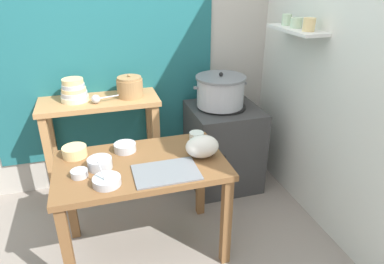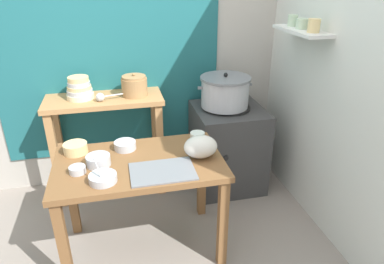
{
  "view_description": "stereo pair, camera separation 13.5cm",
  "coord_description": "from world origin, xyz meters",
  "px_view_note": "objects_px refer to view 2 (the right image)",
  "views": [
    {
      "loc": [
        -0.25,
        -1.93,
        1.86
      ],
      "look_at": [
        0.37,
        0.18,
        0.82
      ],
      "focal_mm": 32.36,
      "sensor_mm": 36.0,
      "label": 1
    },
    {
      "loc": [
        -0.12,
        -1.96,
        1.86
      ],
      "look_at": [
        0.37,
        0.18,
        0.82
      ],
      "focal_mm": 32.36,
      "sensor_mm": 36.0,
      "label": 2
    }
  ],
  "objects_px": {
    "steamer_pot": "(225,92)",
    "prep_bowl_0": "(77,169)",
    "bowl_stack_enamel": "(80,89)",
    "clay_pot": "(134,86)",
    "prep_bowl_2": "(197,135)",
    "prep_bowl_5": "(98,160)",
    "prep_bowl_1": "(125,145)",
    "serving_tray": "(163,171)",
    "plastic_bag": "(201,147)",
    "prep_table": "(140,175)",
    "prep_bowl_3": "(103,178)",
    "back_shelf_table": "(106,122)",
    "ladle": "(102,97)",
    "prep_bowl_4": "(75,148)",
    "stove_block": "(227,147)"
  },
  "relations": [
    {
      "from": "prep_bowl_5",
      "to": "serving_tray",
      "type": "bearing_deg",
      "value": -24.38
    },
    {
      "from": "steamer_pot",
      "to": "prep_bowl_4",
      "type": "bearing_deg",
      "value": -158.59
    },
    {
      "from": "prep_bowl_5",
      "to": "prep_bowl_2",
      "type": "bearing_deg",
      "value": 18.16
    },
    {
      "from": "back_shelf_table",
      "to": "stove_block",
      "type": "relative_size",
      "value": 1.23
    },
    {
      "from": "clay_pot",
      "to": "prep_bowl_0",
      "type": "distance_m",
      "value": 0.99
    },
    {
      "from": "clay_pot",
      "to": "prep_bowl_4",
      "type": "relative_size",
      "value": 1.33
    },
    {
      "from": "back_shelf_table",
      "to": "prep_bowl_4",
      "type": "xyz_separation_m",
      "value": [
        -0.2,
        -0.59,
        0.08
      ]
    },
    {
      "from": "prep_bowl_0",
      "to": "prep_bowl_5",
      "type": "bearing_deg",
      "value": 27.3
    },
    {
      "from": "steamer_pot",
      "to": "prep_bowl_1",
      "type": "xyz_separation_m",
      "value": [
        -0.88,
        -0.5,
        -0.16
      ]
    },
    {
      "from": "steamer_pot",
      "to": "serving_tray",
      "type": "height_order",
      "value": "steamer_pot"
    },
    {
      "from": "prep_bowl_2",
      "to": "ladle",
      "type": "bearing_deg",
      "value": 144.48
    },
    {
      "from": "prep_table",
      "to": "prep_bowl_3",
      "type": "height_order",
      "value": "prep_bowl_3"
    },
    {
      "from": "prep_bowl_5",
      "to": "prep_bowl_0",
      "type": "bearing_deg",
      "value": -152.7
    },
    {
      "from": "prep_bowl_2",
      "to": "prep_bowl_5",
      "type": "xyz_separation_m",
      "value": [
        -0.71,
        -0.23,
        0.01
      ]
    },
    {
      "from": "bowl_stack_enamel",
      "to": "prep_bowl_1",
      "type": "relative_size",
      "value": 1.44
    },
    {
      "from": "plastic_bag",
      "to": "prep_bowl_5",
      "type": "bearing_deg",
      "value": 176.82
    },
    {
      "from": "prep_bowl_2",
      "to": "prep_bowl_3",
      "type": "distance_m",
      "value": 0.81
    },
    {
      "from": "ladle",
      "to": "serving_tray",
      "type": "xyz_separation_m",
      "value": [
        0.35,
        -0.89,
        -0.21
      ]
    },
    {
      "from": "prep_table",
      "to": "back_shelf_table",
      "type": "relative_size",
      "value": 1.15
    },
    {
      "from": "back_shelf_table",
      "to": "clay_pot",
      "type": "xyz_separation_m",
      "value": [
        0.26,
        0.0,
        0.3
      ]
    },
    {
      "from": "prep_table",
      "to": "prep_bowl_2",
      "type": "bearing_deg",
      "value": 27.65
    },
    {
      "from": "serving_tray",
      "to": "prep_bowl_3",
      "type": "height_order",
      "value": "prep_bowl_3"
    },
    {
      "from": "back_shelf_table",
      "to": "steamer_pot",
      "type": "height_order",
      "value": "steamer_pot"
    },
    {
      "from": "prep_table",
      "to": "prep_bowl_2",
      "type": "relative_size",
      "value": 10.23
    },
    {
      "from": "bowl_stack_enamel",
      "to": "clay_pot",
      "type": "bearing_deg",
      "value": -3.22
    },
    {
      "from": "ladle",
      "to": "prep_bowl_4",
      "type": "distance_m",
      "value": 0.57
    },
    {
      "from": "ladle",
      "to": "plastic_bag",
      "type": "bearing_deg",
      "value": -50.09
    },
    {
      "from": "prep_bowl_0",
      "to": "prep_bowl_5",
      "type": "distance_m",
      "value": 0.14
    },
    {
      "from": "steamer_pot",
      "to": "prep_bowl_0",
      "type": "bearing_deg",
      "value": -147.81
    },
    {
      "from": "clay_pot",
      "to": "prep_bowl_4",
      "type": "xyz_separation_m",
      "value": [
        -0.46,
        -0.59,
        -0.23
      ]
    },
    {
      "from": "clay_pot",
      "to": "prep_bowl_1",
      "type": "bearing_deg",
      "value": -101.92
    },
    {
      "from": "bowl_stack_enamel",
      "to": "prep_bowl_1",
      "type": "xyz_separation_m",
      "value": [
        0.31,
        -0.63,
        -0.23
      ]
    },
    {
      "from": "stove_block",
      "to": "serving_tray",
      "type": "xyz_separation_m",
      "value": [
        -0.72,
        -0.84,
        0.34
      ]
    },
    {
      "from": "bowl_stack_enamel",
      "to": "prep_bowl_2",
      "type": "distance_m",
      "value": 1.05
    },
    {
      "from": "bowl_stack_enamel",
      "to": "prep_bowl_2",
      "type": "relative_size",
      "value": 2.02
    },
    {
      "from": "bowl_stack_enamel",
      "to": "prep_bowl_0",
      "type": "relative_size",
      "value": 2.12
    },
    {
      "from": "prep_table",
      "to": "prep_bowl_3",
      "type": "relative_size",
      "value": 6.66
    },
    {
      "from": "plastic_bag",
      "to": "prep_bowl_2",
      "type": "distance_m",
      "value": 0.28
    },
    {
      "from": "bowl_stack_enamel",
      "to": "serving_tray",
      "type": "distance_m",
      "value": 1.15
    },
    {
      "from": "steamer_pot",
      "to": "prep_bowl_2",
      "type": "height_order",
      "value": "steamer_pot"
    },
    {
      "from": "stove_block",
      "to": "plastic_bag",
      "type": "height_order",
      "value": "plastic_bag"
    },
    {
      "from": "prep_bowl_1",
      "to": "plastic_bag",
      "type": "bearing_deg",
      "value": -24.69
    },
    {
      "from": "steamer_pot",
      "to": "bowl_stack_enamel",
      "type": "height_order",
      "value": "bowl_stack_enamel"
    },
    {
      "from": "back_shelf_table",
      "to": "prep_bowl_0",
      "type": "distance_m",
      "value": 0.88
    },
    {
      "from": "clay_pot",
      "to": "prep_bowl_0",
      "type": "bearing_deg",
      "value": -116.71
    },
    {
      "from": "prep_table",
      "to": "clay_pot",
      "type": "relative_size",
      "value": 5.17
    },
    {
      "from": "prep_table",
      "to": "plastic_bag",
      "type": "distance_m",
      "value": 0.45
    },
    {
      "from": "clay_pot",
      "to": "plastic_bag",
      "type": "relative_size",
      "value": 0.95
    },
    {
      "from": "prep_table",
      "to": "prep_bowl_4",
      "type": "relative_size",
      "value": 6.87
    },
    {
      "from": "serving_tray",
      "to": "plastic_bag",
      "type": "relative_size",
      "value": 1.78
    }
  ]
}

